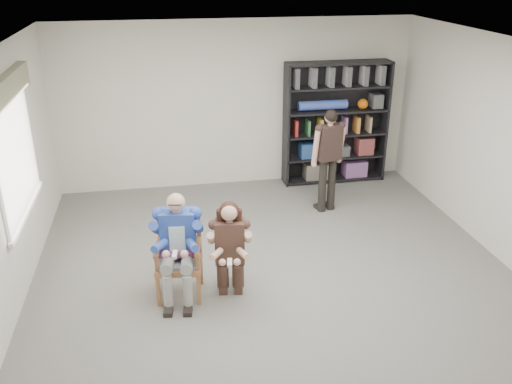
{
  "coord_description": "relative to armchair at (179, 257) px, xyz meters",
  "views": [
    {
      "loc": [
        -1.31,
        -5.36,
        3.68
      ],
      "look_at": [
        -0.2,
        0.6,
        1.05
      ],
      "focal_mm": 38.0,
      "sensor_mm": 36.0,
      "label": 1
    }
  ],
  "objects": [
    {
      "name": "floor",
      "position": [
        1.19,
        -0.14,
        -0.5
      ],
      "size": [
        6.0,
        7.0,
        0.01
      ],
      "primitive_type": "cube",
      "color": "slate",
      "rests_on": "ground"
    },
    {
      "name": "room_shell",
      "position": [
        1.19,
        -0.14,
        0.9
      ],
      "size": [
        6.0,
        7.0,
        2.8
      ],
      "primitive_type": null,
      "color": "silver",
      "rests_on": "ground"
    },
    {
      "name": "window_left",
      "position": [
        -1.76,
        0.86,
        1.13
      ],
      "size": [
        0.16,
        2.0,
        1.75
      ],
      "primitive_type": null,
      "color": "white",
      "rests_on": "room_shell"
    },
    {
      "name": "kneeling_woman",
      "position": [
        0.58,
        -0.12,
        0.09
      ],
      "size": [
        0.61,
        0.86,
        1.19
      ],
      "primitive_type": null,
      "rotation": [
        0.0,
        0.0,
        -0.14
      ],
      "color": "#3A261F",
      "rests_on": "floor"
    },
    {
      "name": "standing_man",
      "position": [
        2.39,
        1.94,
        0.32
      ],
      "size": [
        0.56,
        0.4,
        1.63
      ],
      "primitive_type": null,
      "rotation": [
        0.0,
        0.0,
        0.26
      ],
      "color": "black",
      "rests_on": "floor"
    },
    {
      "name": "seated_man",
      "position": [
        0.0,
        0.0,
        0.15
      ],
      "size": [
        0.66,
        0.85,
        1.29
      ],
      "primitive_type": null,
      "rotation": [
        0.0,
        0.0,
        -0.14
      ],
      "color": "navy",
      "rests_on": "floor"
    },
    {
      "name": "armchair",
      "position": [
        0.0,
        0.0,
        0.0
      ],
      "size": [
        0.65,
        0.63,
        1.0
      ],
      "primitive_type": null,
      "rotation": [
        0.0,
        0.0,
        -0.14
      ],
      "color": "brown",
      "rests_on": "floor"
    },
    {
      "name": "bookshelf",
      "position": [
        2.89,
        3.14,
        0.55
      ],
      "size": [
        1.8,
        0.38,
        2.1
      ],
      "primitive_type": null,
      "color": "black",
      "rests_on": "floor"
    }
  ]
}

